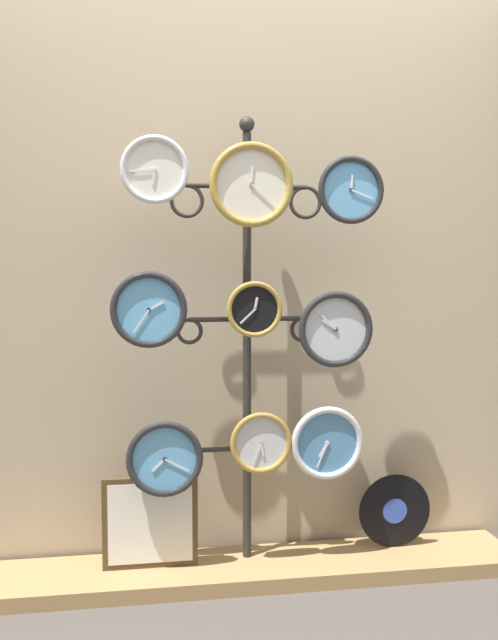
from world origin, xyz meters
TOP-DOWN VIEW (x-y plane):
  - ground_plane at (0.00, 0.00)m, footprint 12.00×12.00m
  - shop_wall at (0.00, 0.57)m, footprint 4.40×0.04m
  - low_shelf at (0.00, 0.35)m, footprint 2.20×0.36m
  - display_stand at (0.00, 0.41)m, footprint 0.70×0.34m
  - clock_top_left at (-0.36, 0.31)m, footprint 0.26×0.04m
  - clock_top_center at (0.00, 0.31)m, footprint 0.32×0.04m
  - clock_top_right at (0.39, 0.31)m, footprint 0.26×0.04m
  - clock_middle_left at (-0.39, 0.29)m, footprint 0.29×0.04m
  - clock_middle_center at (0.01, 0.32)m, footprint 0.22×0.04m
  - clock_middle_right at (0.33, 0.30)m, footprint 0.30×0.04m
  - clock_bottom_left at (-0.34, 0.30)m, footprint 0.29×0.04m
  - clock_bottom_center at (0.04, 0.32)m, footprint 0.24×0.04m
  - clock_bottom_right at (0.31, 0.32)m, footprint 0.29×0.04m
  - vinyl_record at (0.63, 0.41)m, footprint 0.31×0.01m
  - picture_frame at (-0.39, 0.36)m, footprint 0.37×0.02m

SIDE VIEW (x-z plane):
  - ground_plane at x=0.00m, z-range 0.00..0.00m
  - low_shelf at x=0.00m, z-range 0.00..0.06m
  - vinyl_record at x=0.63m, z-range 0.06..0.37m
  - picture_frame at x=-0.39m, z-range 0.06..0.42m
  - clock_bottom_left at x=-0.34m, z-range 0.36..0.65m
  - clock_bottom_right at x=0.31m, z-range 0.39..0.69m
  - clock_bottom_center at x=0.04m, z-range 0.43..0.67m
  - display_stand at x=0.00m, z-range -0.26..1.56m
  - clock_middle_right at x=0.33m, z-range 0.84..1.14m
  - clock_middle_center at x=0.01m, z-range 0.96..1.18m
  - clock_middle_left at x=-0.39m, z-range 0.93..1.22m
  - shop_wall at x=0.00m, z-range 0.00..2.80m
  - clock_top_right at x=0.39m, z-range 1.40..1.66m
  - clock_top_center at x=0.00m, z-range 1.38..1.71m
  - clock_top_left at x=-0.36m, z-range 1.47..1.72m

